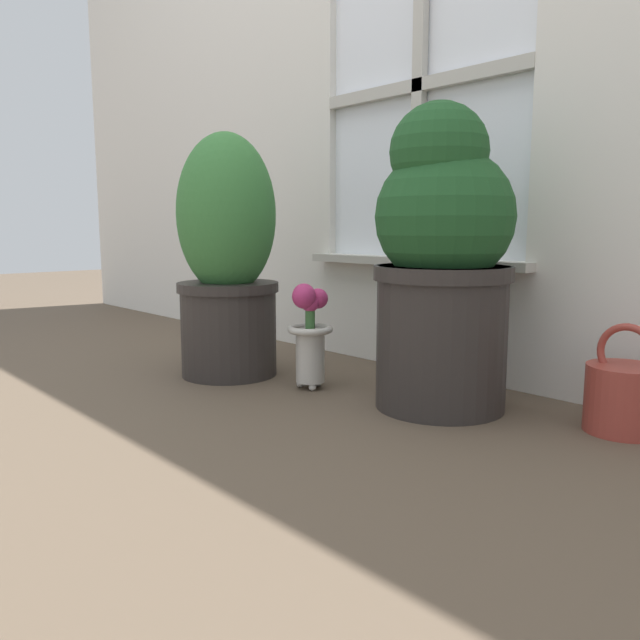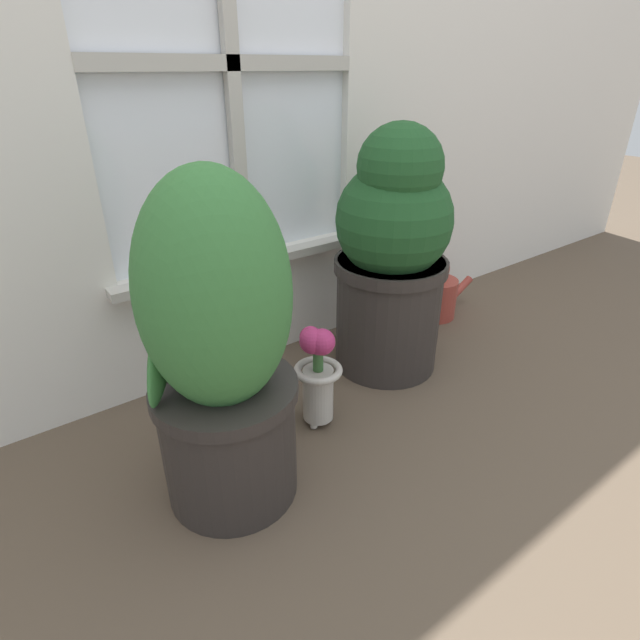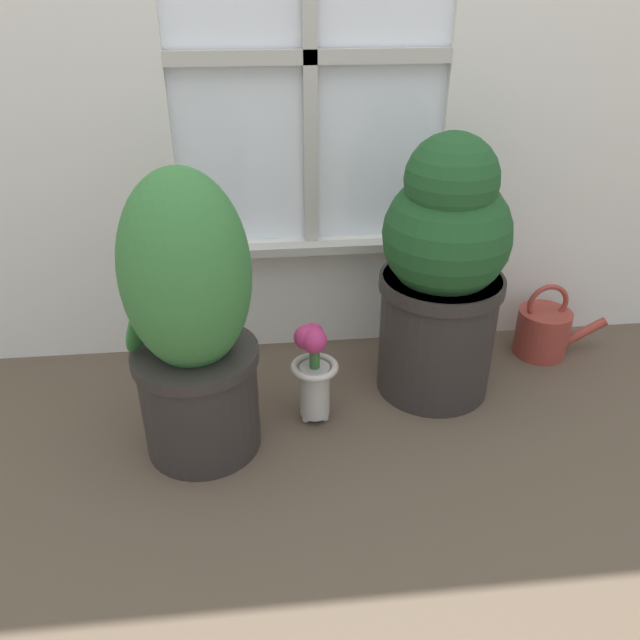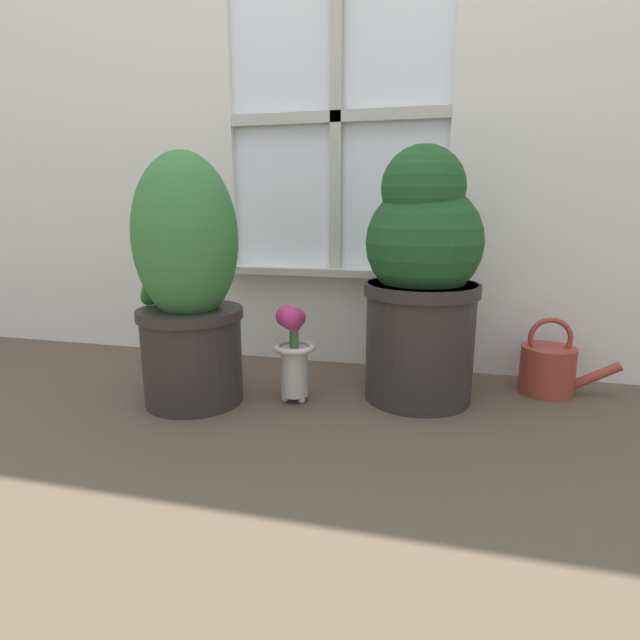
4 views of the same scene
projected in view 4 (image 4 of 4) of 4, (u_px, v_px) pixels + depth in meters
The scene contains 5 objects.
ground_plane at pixel (283, 431), 1.22m from camera, with size 10.00×10.00×0.00m, color brown.
potted_plant_left at pixel (188, 284), 1.34m from camera, with size 0.32×0.32×0.68m.
potted_plant_right at pixel (422, 278), 1.35m from camera, with size 0.32×0.32×0.69m.
flower_vase at pixel (293, 347), 1.37m from camera, with size 0.12×0.12×0.27m.
watering_can at pixel (549, 368), 1.45m from camera, with size 0.27×0.15×0.23m.
Camera 4 is at (0.36, -1.07, 0.54)m, focal length 28.00 mm.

